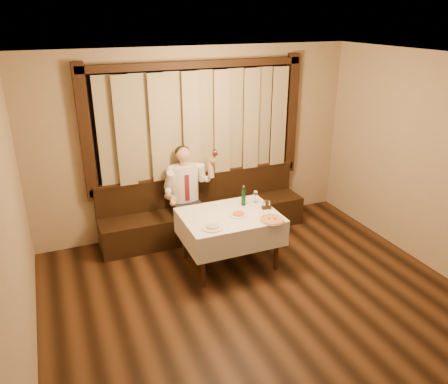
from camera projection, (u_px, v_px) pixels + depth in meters
name	position (u px, v px, depth m)	size (l,w,h in m)	color
room	(256.00, 180.00, 4.86)	(5.01, 6.01, 2.81)	black
banquette	(204.00, 214.00, 6.81)	(3.20, 0.61, 0.94)	black
dining_table	(230.00, 221.00, 5.81)	(1.27, 0.97, 0.76)	black
pizza	(272.00, 220.00, 5.59)	(0.33, 0.33, 0.03)	white
pasta_red	(238.00, 213.00, 5.73)	(0.25, 0.25, 0.09)	white
pasta_cream	(212.00, 225.00, 5.39)	(0.27, 0.27, 0.09)	white
green_bottle	(243.00, 197.00, 6.00)	(0.06, 0.06, 0.29)	#0F471D
table_wine_glass	(255.00, 194.00, 6.09)	(0.07, 0.07, 0.18)	white
cruet_caddy	(266.00, 206.00, 5.92)	(0.13, 0.08, 0.13)	black
seated_man	(186.00, 188.00, 6.43)	(0.80, 0.60, 1.44)	black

